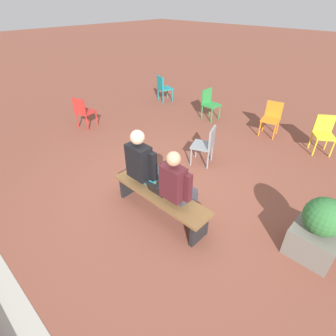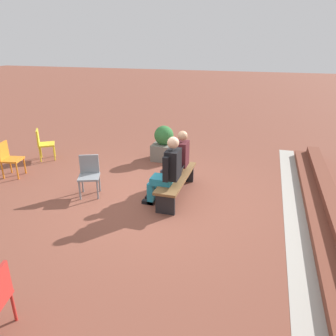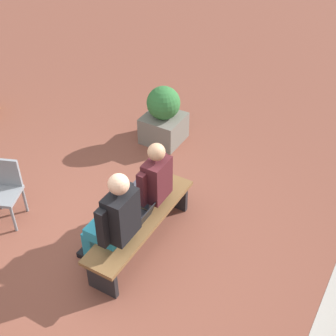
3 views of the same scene
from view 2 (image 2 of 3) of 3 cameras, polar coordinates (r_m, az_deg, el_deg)
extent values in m
plane|color=brown|center=(6.82, -2.31, -5.34)|extent=(60.00, 60.00, 0.00)
cube|color=#A8A399|center=(6.80, 21.11, -6.97)|extent=(7.69, 0.40, 0.01)
cube|color=brown|center=(6.84, 25.36, -6.81)|extent=(6.89, 0.60, 0.15)
cube|color=brown|center=(6.81, 26.81, -5.79)|extent=(6.89, 0.30, 0.15)
cube|color=brown|center=(6.77, 1.49, -1.59)|extent=(1.80, 0.44, 0.05)
cube|color=black|center=(7.57, 3.06, -0.88)|extent=(0.06, 0.37, 0.40)
cube|color=black|center=(6.17, -0.48, -6.31)|extent=(0.06, 0.37, 0.40)
cube|color=#383842|center=(7.06, 0.84, 0.11)|extent=(0.32, 0.37, 0.13)
cube|color=#383842|center=(7.29, -0.41, -1.56)|extent=(0.10, 0.11, 0.45)
cube|color=black|center=(7.38, -0.82, -2.89)|extent=(0.10, 0.22, 0.07)
cube|color=#383842|center=(7.14, -0.80, -2.07)|extent=(0.10, 0.11, 0.45)
cube|color=black|center=(7.23, -1.22, -3.41)|extent=(0.10, 0.22, 0.07)
cube|color=#47191E|center=(6.89, 2.51, 2.47)|extent=(0.36, 0.22, 0.52)
cube|color=navy|center=(6.93, 1.57, 2.27)|extent=(0.05, 0.01, 0.31)
cube|color=#47191E|center=(7.12, 2.44, 2.95)|extent=(0.08, 0.09, 0.45)
cube|color=#47191E|center=(6.71, 1.49, 1.78)|extent=(0.08, 0.09, 0.45)
sphere|color=tan|center=(6.77, 2.56, 5.62)|extent=(0.21, 0.21, 0.21)
cube|color=teal|center=(6.41, -1.07, -2.12)|extent=(0.35, 0.41, 0.14)
cube|color=teal|center=(6.67, -2.49, -3.87)|extent=(0.11, 0.12, 0.45)
cube|color=black|center=(6.77, -2.95, -5.25)|extent=(0.11, 0.24, 0.07)
cube|color=teal|center=(6.51, -3.01, -4.53)|extent=(0.11, 0.12, 0.45)
cube|color=black|center=(6.61, -3.48, -5.93)|extent=(0.11, 0.24, 0.07)
cube|color=black|center=(6.22, 0.88, 0.65)|extent=(0.39, 0.24, 0.57)
cube|color=black|center=(6.46, 0.85, 1.29)|extent=(0.09, 0.10, 0.48)
cube|color=black|center=(6.02, -0.40, -0.25)|extent=(0.09, 0.10, 0.48)
sphere|color=#DBAD89|center=(6.08, 0.90, 4.42)|extent=(0.22, 0.22, 0.22)
cube|color=black|center=(6.73, 1.09, -1.39)|extent=(0.32, 0.22, 0.02)
cube|color=#2D2D33|center=(6.73, 1.01, -1.29)|extent=(0.29, 0.15, 0.00)
cube|color=black|center=(6.66, 2.26, -0.69)|extent=(0.32, 0.07, 0.19)
cube|color=#33519E|center=(6.66, 2.19, -0.69)|extent=(0.28, 0.06, 0.17)
cube|color=gray|center=(6.98, -13.60, -1.53)|extent=(0.55, 0.55, 0.04)
cube|color=gray|center=(7.07, -13.56, 0.71)|extent=(0.18, 0.39, 0.40)
cylinder|color=gray|center=(6.93, -15.11, -3.83)|extent=(0.04, 0.04, 0.40)
cylinder|color=gray|center=(6.88, -12.16, -3.76)|extent=(0.04, 0.04, 0.40)
cylinder|color=gray|center=(7.26, -14.67, -2.62)|extent=(0.04, 0.04, 0.40)
cylinder|color=gray|center=(7.20, -11.85, -2.55)|extent=(0.04, 0.04, 0.40)
cube|color=orange|center=(8.60, -25.49, 1.32)|extent=(0.50, 0.50, 0.04)
cube|color=orange|center=(8.63, -26.81, 2.72)|extent=(0.40, 0.12, 0.40)
cylinder|color=orange|center=(8.43, -24.77, -0.53)|extent=(0.04, 0.04, 0.40)
cylinder|color=orange|center=(8.73, -23.68, 0.35)|extent=(0.04, 0.04, 0.40)
cylinder|color=orange|center=(8.61, -26.86, -0.44)|extent=(0.04, 0.04, 0.40)
cylinder|color=orange|center=(8.90, -25.72, 0.42)|extent=(0.04, 0.04, 0.40)
cylinder|color=red|center=(4.48, -25.29, -21.02)|extent=(0.04, 0.04, 0.40)
cube|color=gold|center=(9.51, -20.43, 3.89)|extent=(0.58, 0.58, 0.04)
cube|color=gold|center=(9.46, -21.74, 5.02)|extent=(0.35, 0.26, 0.40)
cylinder|color=gold|center=(9.39, -19.19, 2.42)|extent=(0.04, 0.04, 0.40)
cylinder|color=gold|center=(9.74, -19.18, 3.08)|extent=(0.04, 0.04, 0.40)
cylinder|color=gold|center=(9.42, -21.37, 2.18)|extent=(0.04, 0.04, 0.40)
cylinder|color=gold|center=(9.76, -21.28, 2.84)|extent=(0.04, 0.04, 0.40)
cube|color=#6B665B|center=(8.95, -0.70, 2.87)|extent=(0.60, 0.60, 0.44)
sphere|color=#2D6B33|center=(8.81, -0.72, 5.71)|extent=(0.52, 0.52, 0.52)
camera|label=1|loc=(8.37, 22.38, 19.90)|focal=28.00mm
camera|label=3|loc=(3.09, 37.48, 41.49)|focal=50.00mm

